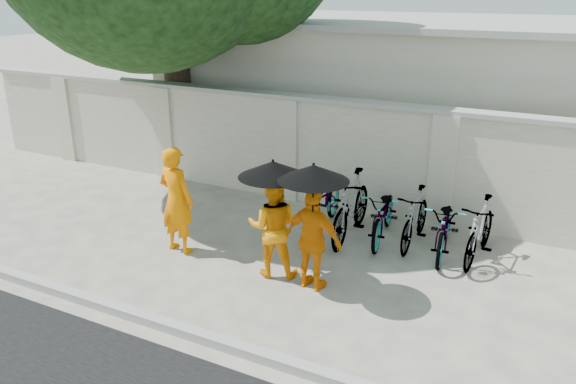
% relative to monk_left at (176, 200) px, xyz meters
% --- Properties ---
extents(ground, '(80.00, 80.00, 0.00)m').
position_rel_monk_left_xyz_m(ground, '(1.49, -0.18, -0.87)').
color(ground, '#ABA48C').
extents(kerb, '(40.00, 0.16, 0.12)m').
position_rel_monk_left_xyz_m(kerb, '(1.49, -1.88, -0.81)').
color(kerb, '#999A93').
rests_on(kerb, ground).
extents(compound_wall, '(20.00, 0.30, 2.00)m').
position_rel_monk_left_xyz_m(compound_wall, '(2.49, 3.02, 0.13)').
color(compound_wall, beige).
rests_on(compound_wall, ground).
extents(building_behind, '(14.00, 6.00, 3.20)m').
position_rel_monk_left_xyz_m(building_behind, '(3.49, 6.82, 0.73)').
color(building_behind, beige).
rests_on(building_behind, ground).
extents(monk_left, '(0.67, 0.47, 1.73)m').
position_rel_monk_left_xyz_m(monk_left, '(0.00, 0.00, 0.00)').
color(monk_left, '#FF8000').
rests_on(monk_left, ground).
extents(monk_center, '(0.89, 0.79, 1.52)m').
position_rel_monk_left_xyz_m(monk_center, '(1.73, -0.01, -0.10)').
color(monk_center, '#FF9409').
rests_on(monk_center, ground).
extents(parasol_center, '(0.97, 0.97, 0.91)m').
position_rel_monk_left_xyz_m(parasol_center, '(1.78, -0.09, 0.80)').
color(parasol_center, black).
rests_on(parasol_center, ground).
extents(monk_right, '(0.92, 0.49, 1.49)m').
position_rel_monk_left_xyz_m(monk_right, '(2.42, -0.12, -0.12)').
color(monk_right, orange).
rests_on(monk_right, ground).
extents(parasol_right, '(0.95, 0.95, 1.00)m').
position_rel_monk_left_xyz_m(parasol_right, '(2.44, -0.20, 0.87)').
color(parasol_right, black).
rests_on(parasol_right, ground).
extents(bike_0, '(0.94, 2.01, 1.02)m').
position_rel_monk_left_xyz_m(bike_0, '(1.76, 1.79, -0.36)').
color(bike_0, '#8D8D9F').
rests_on(bike_0, ground).
extents(bike_1, '(0.63, 1.92, 1.14)m').
position_rel_monk_left_xyz_m(bike_1, '(2.28, 1.72, -0.30)').
color(bike_1, '#8D8D9F').
rests_on(bike_1, ground).
extents(bike_2, '(0.82, 1.77, 0.90)m').
position_rel_monk_left_xyz_m(bike_2, '(2.79, 1.90, -0.42)').
color(bike_2, '#8D8D9F').
rests_on(bike_2, ground).
extents(bike_3, '(0.45, 1.58, 0.95)m').
position_rel_monk_left_xyz_m(bike_3, '(3.31, 1.93, -0.39)').
color(bike_3, '#8D8D9F').
rests_on(bike_3, ground).
extents(bike_4, '(0.80, 1.78, 0.91)m').
position_rel_monk_left_xyz_m(bike_4, '(3.82, 1.82, -0.41)').
color(bike_4, '#8D8D9F').
rests_on(bike_4, ground).
extents(bike_5, '(0.59, 1.67, 0.98)m').
position_rel_monk_left_xyz_m(bike_5, '(4.34, 1.85, -0.38)').
color(bike_5, '#8D8D9F').
rests_on(bike_5, ground).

